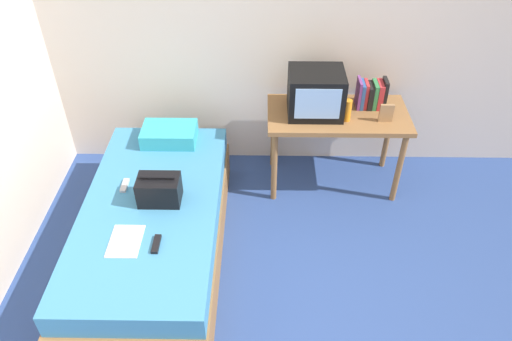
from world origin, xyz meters
TOP-DOWN VIEW (x-y plane):
  - ground_plane at (0.00, 0.00)m, footprint 8.00×8.00m
  - wall_back at (0.00, 2.00)m, footprint 5.20×0.10m
  - bed at (-0.93, 0.72)m, footprint 1.00×2.00m
  - desk at (0.50, 1.58)m, footprint 1.16×0.60m
  - tv at (0.30, 1.58)m, footprint 0.44×0.39m
  - water_bottle at (0.55, 1.47)m, footprint 0.06×0.06m
  - book_row at (0.77, 1.69)m, footprint 0.24×0.17m
  - picture_frame at (0.86, 1.45)m, footprint 0.11×0.02m
  - pillow at (-0.90, 1.50)m, footprint 0.45×0.31m
  - handbag at (-0.86, 0.75)m, footprint 0.30×0.20m
  - magazine at (-1.02, 0.35)m, footprint 0.21×0.29m
  - remote_dark at (-0.81, 0.32)m, footprint 0.04×0.16m
  - remote_silver at (-1.15, 0.90)m, footprint 0.04×0.14m

SIDE VIEW (x-z plane):
  - ground_plane at x=0.00m, z-range 0.00..0.00m
  - bed at x=-0.93m, z-range 0.00..0.49m
  - magazine at x=-1.02m, z-range 0.49..0.50m
  - remote_dark at x=-0.81m, z-range 0.49..0.51m
  - remote_silver at x=-1.15m, z-range 0.49..0.51m
  - pillow at x=-0.90m, z-range 0.49..0.62m
  - handbag at x=-0.86m, z-range 0.48..0.70m
  - desk at x=0.50m, z-range 0.27..1.00m
  - picture_frame at x=0.86m, z-range 0.73..0.89m
  - water_bottle at x=0.55m, z-range 0.73..0.91m
  - book_row at x=0.77m, z-range 0.72..0.96m
  - tv at x=0.30m, z-range 0.73..1.09m
  - wall_back at x=0.00m, z-range 0.00..2.60m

